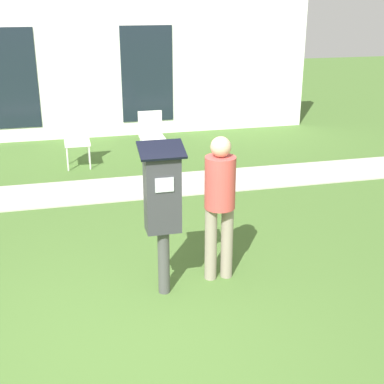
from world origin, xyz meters
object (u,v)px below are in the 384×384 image
at_px(parking_meter, 163,201).
at_px(outdoor_chair_left, 77,137).
at_px(outdoor_chair_middle, 151,132).
at_px(person_standing, 220,198).

height_order(parking_meter, outdoor_chair_left, parking_meter).
distance_m(parking_meter, outdoor_chair_left, 4.73).
bearing_deg(outdoor_chair_middle, parking_meter, -121.14).
height_order(parking_meter, outdoor_chair_middle, parking_meter).
bearing_deg(outdoor_chair_left, outdoor_chair_middle, -0.38).
relative_size(parking_meter, person_standing, 1.01).
bearing_deg(parking_meter, outdoor_chair_left, 98.02).
bearing_deg(outdoor_chair_left, parking_meter, -83.63).
bearing_deg(parking_meter, person_standing, 14.30).
distance_m(parking_meter, person_standing, 0.66).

